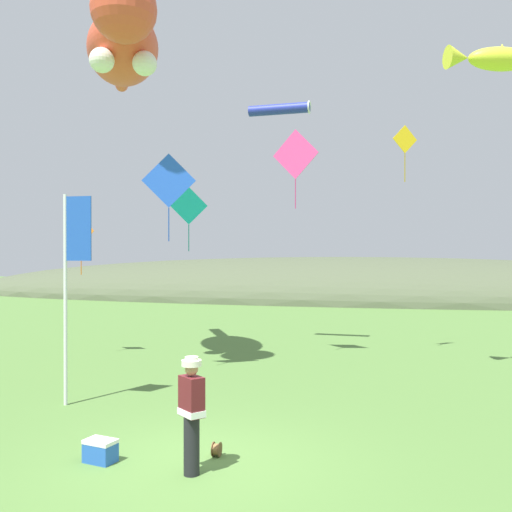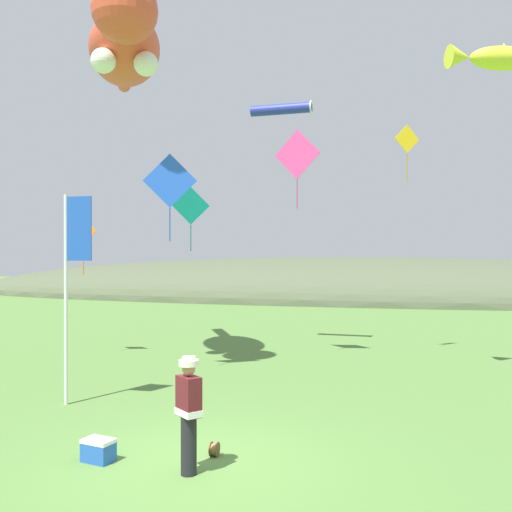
% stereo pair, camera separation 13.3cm
% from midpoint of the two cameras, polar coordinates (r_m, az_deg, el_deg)
% --- Properties ---
extents(ground_plane, '(120.00, 120.00, 0.00)m').
position_cam_midpoint_polar(ground_plane, '(9.55, -6.12, -20.12)').
color(ground_plane, '#517A38').
extents(distant_hill_ridge, '(62.72, 15.58, 5.99)m').
position_cam_midpoint_polar(distant_hill_ridge, '(42.51, 8.91, -4.13)').
color(distant_hill_ridge, '#4C563D').
rests_on(distant_hill_ridge, ground).
extents(festival_attendant, '(0.49, 0.47, 1.77)m').
position_cam_midpoint_polar(festival_attendant, '(8.91, -6.90, -15.17)').
color(festival_attendant, black).
rests_on(festival_attendant, ground).
extents(kite_spool, '(0.13, 0.24, 0.24)m').
position_cam_midpoint_polar(kite_spool, '(9.86, -4.37, -18.71)').
color(kite_spool, olive).
rests_on(kite_spool, ground).
extents(picnic_cooler, '(0.55, 0.43, 0.36)m').
position_cam_midpoint_polar(picnic_cooler, '(9.91, -15.69, -18.24)').
color(picnic_cooler, blue).
rests_on(picnic_cooler, ground).
extents(festival_banner_pole, '(0.66, 0.08, 4.61)m').
position_cam_midpoint_polar(festival_banner_pole, '(13.06, -18.25, -1.05)').
color(festival_banner_pole, silver).
rests_on(festival_banner_pole, ground).
extents(kite_giant_cat, '(3.93, 6.71, 2.21)m').
position_cam_midpoint_polar(kite_giant_cat, '(17.78, -13.38, 19.93)').
color(kite_giant_cat, '#E04C33').
extents(kite_fish_windsock, '(2.34, 1.32, 0.70)m').
position_cam_midpoint_polar(kite_fish_windsock, '(16.47, 22.20, 17.82)').
color(kite_fish_windsock, yellow).
extents(kite_tube_streamer, '(2.15, 0.52, 0.44)m').
position_cam_midpoint_polar(kite_tube_streamer, '(20.07, 2.23, 14.46)').
color(kite_tube_streamer, '#2633A5').
extents(kite_diamond_pink, '(1.48, 0.43, 2.43)m').
position_cam_midpoint_polar(kite_diamond_pink, '(17.78, 3.75, 10.08)').
color(kite_diamond_pink, '#E53F8C').
extents(kite_diamond_gold, '(0.76, 0.49, 1.79)m').
position_cam_midpoint_polar(kite_diamond_gold, '(18.83, 14.47, 11.15)').
color(kite_diamond_gold, yellow).
extents(kite_diamond_blue, '(1.40, 0.41, 2.35)m').
position_cam_midpoint_polar(kite_diamond_blue, '(15.57, -8.96, 7.41)').
color(kite_diamond_blue, blue).
extents(kite_diamond_orange, '(0.97, 0.15, 1.88)m').
position_cam_midpoint_polar(kite_diamond_orange, '(18.98, -17.28, 2.32)').
color(kite_diamond_orange, orange).
extents(kite_diamond_teal, '(1.19, 0.49, 2.17)m').
position_cam_midpoint_polar(kite_diamond_teal, '(19.41, -6.93, 4.96)').
color(kite_diamond_teal, '#19BFBF').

